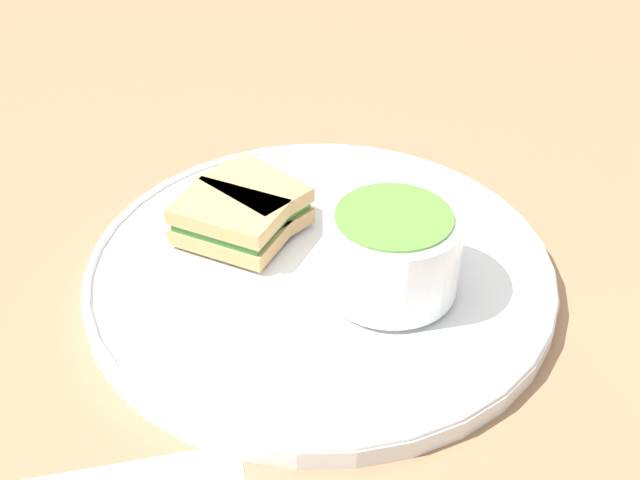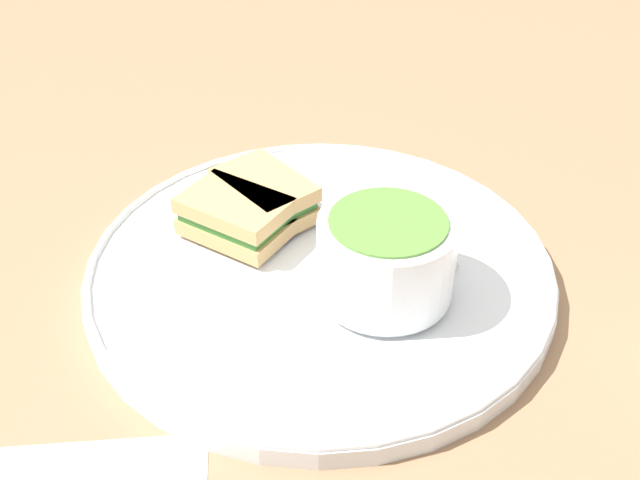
% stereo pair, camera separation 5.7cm
% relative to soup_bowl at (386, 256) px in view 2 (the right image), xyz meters
% --- Properties ---
extents(ground_plane, '(2.40, 2.40, 0.00)m').
position_rel_soup_bowl_xyz_m(ground_plane, '(-0.04, 0.05, -0.05)').
color(ground_plane, '#8E6B4C').
extents(plate, '(0.36, 0.36, 0.02)m').
position_rel_soup_bowl_xyz_m(plate, '(-0.04, 0.05, -0.04)').
color(plate, white).
rests_on(plate, ground_plane).
extents(soup_bowl, '(0.10, 0.10, 0.06)m').
position_rel_soup_bowl_xyz_m(soup_bowl, '(0.00, 0.00, 0.00)').
color(soup_bowl, white).
rests_on(soup_bowl, plate).
extents(spoon, '(0.03, 0.11, 0.01)m').
position_rel_soup_bowl_xyz_m(spoon, '(0.05, 0.09, -0.03)').
color(spoon, silver).
rests_on(spoon, plate).
extents(sandwich_half_near, '(0.09, 0.10, 0.03)m').
position_rel_soup_bowl_xyz_m(sandwich_half_near, '(-0.07, 0.12, -0.02)').
color(sandwich_half_near, tan).
rests_on(sandwich_half_near, plate).
extents(sandwich_half_far, '(0.10, 0.10, 0.03)m').
position_rel_soup_bowl_xyz_m(sandwich_half_far, '(-0.10, 0.09, -0.02)').
color(sandwich_half_far, tan).
rests_on(sandwich_half_far, plate).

